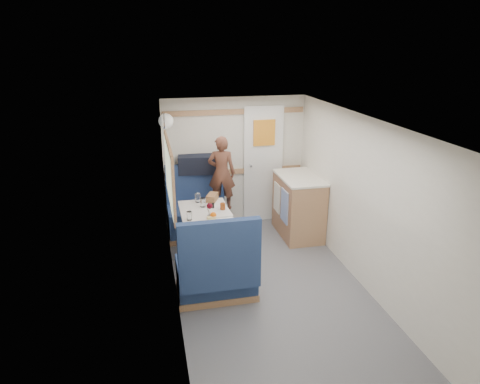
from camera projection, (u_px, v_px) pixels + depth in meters
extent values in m
plane|color=#515156|center=(275.00, 297.00, 4.92)|extent=(4.50, 4.50, 0.00)
plane|color=silver|center=(281.00, 124.00, 4.25)|extent=(4.50, 4.50, 0.00)
cube|color=silver|center=(235.00, 162.00, 6.65)|extent=(2.20, 0.02, 2.00)
cube|color=silver|center=(175.00, 226.00, 4.36)|extent=(0.02, 4.50, 2.00)
cube|color=silver|center=(371.00, 209.00, 4.81)|extent=(0.02, 4.50, 2.00)
cube|color=#8C5C3F|center=(235.00, 171.00, 6.69)|extent=(2.15, 0.02, 0.08)
cube|color=#8C5C3F|center=(235.00, 112.00, 6.37)|extent=(2.15, 0.02, 0.08)
cube|color=#9FA88F|center=(169.00, 174.00, 5.20)|extent=(0.04, 1.30, 0.72)
cube|color=white|center=(263.00, 165.00, 6.74)|extent=(0.62, 0.04, 1.86)
cube|color=gold|center=(264.00, 133.00, 6.54)|extent=(0.34, 0.03, 0.40)
cylinder|color=silver|center=(250.00, 165.00, 6.64)|extent=(0.04, 0.10, 0.04)
cube|color=white|center=(205.00, 213.00, 5.47)|extent=(0.62, 0.92, 0.04)
cylinder|color=silver|center=(206.00, 238.00, 5.59)|extent=(0.08, 0.08, 0.66)
cylinder|color=silver|center=(207.00, 260.00, 5.70)|extent=(0.36, 0.36, 0.03)
cube|color=navy|center=(199.00, 222.00, 6.37)|extent=(0.88, 0.50, 0.45)
cube|color=navy|center=(195.00, 190.00, 6.48)|extent=(0.88, 0.10, 0.80)
cube|color=#8C5C3F|center=(199.00, 234.00, 6.43)|extent=(0.90, 0.52, 0.08)
cube|color=navy|center=(216.00, 277.00, 4.90)|extent=(0.88, 0.50, 0.45)
cube|color=navy|center=(220.00, 256.00, 4.50)|extent=(0.88, 0.10, 0.80)
cube|color=#8C5C3F|center=(216.00, 291.00, 4.96)|extent=(0.90, 0.52, 0.08)
cube|color=#8C5C3F|center=(194.00, 174.00, 6.44)|extent=(0.90, 0.14, 0.04)
sphere|color=white|center=(166.00, 121.00, 5.82)|extent=(0.20, 0.20, 0.20)
cube|color=#8C5C3F|center=(298.00, 207.00, 6.36)|extent=(0.54, 0.90, 0.90)
cube|color=silver|center=(300.00, 178.00, 6.21)|extent=(0.56, 0.92, 0.03)
cube|color=#5972B2|center=(284.00, 206.00, 6.11)|extent=(0.01, 0.30, 0.48)
cube|color=silver|center=(277.00, 198.00, 6.44)|extent=(0.01, 0.28, 0.44)
imported|color=brown|center=(222.00, 173.00, 6.13)|extent=(0.45, 0.35, 1.08)
cube|color=black|center=(197.00, 164.00, 6.40)|extent=(0.59, 0.33, 0.27)
cube|color=silver|center=(220.00, 212.00, 5.43)|extent=(0.28, 0.36, 0.02)
sphere|color=orange|center=(213.00, 215.00, 5.21)|extent=(0.08, 0.08, 0.08)
cube|color=#D8CD7D|center=(211.00, 218.00, 5.18)|extent=(0.11, 0.07, 0.03)
cylinder|color=white|center=(210.00, 215.00, 5.34)|extent=(0.06, 0.06, 0.01)
cylinder|color=white|center=(210.00, 212.00, 5.33)|extent=(0.01, 0.01, 0.10)
sphere|color=#4A0713|center=(210.00, 206.00, 5.30)|extent=(0.08, 0.08, 0.08)
cylinder|color=silver|center=(189.00, 216.00, 5.20)|extent=(0.07, 0.07, 0.11)
cylinder|color=white|center=(198.00, 198.00, 5.77)|extent=(0.07, 0.07, 0.12)
cylinder|color=silver|center=(203.00, 202.00, 5.61)|extent=(0.07, 0.07, 0.12)
cylinder|color=brown|center=(223.00, 207.00, 5.48)|extent=(0.07, 0.07, 0.10)
cylinder|color=black|center=(213.00, 206.00, 5.53)|extent=(0.03, 0.03, 0.09)
cube|color=olive|center=(212.00, 197.00, 5.83)|extent=(0.20, 0.25, 0.09)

